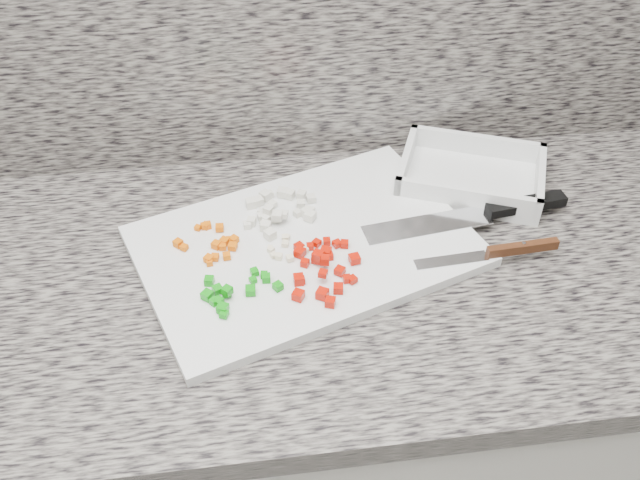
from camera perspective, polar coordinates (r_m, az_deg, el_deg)
The scene contains 11 objects.
cabinet at distance 1.45m, azimuth -4.36°, elevation -15.84°, with size 3.92×0.62×0.86m, color silver.
countertop at distance 1.10m, azimuth -5.56°, elevation -3.28°, with size 3.96×0.64×0.04m, color slate.
cutting_board at distance 1.11m, azimuth -1.16°, elevation -0.49°, with size 0.50×0.33×0.02m, color silver.
carrot_pile at distance 1.11m, azimuth -8.52°, elevation -0.18°, with size 0.10×0.10×0.01m.
onion_pile at distance 1.15m, azimuth -3.42°, elevation 2.44°, with size 0.12×0.12×0.02m.
green_pepper_pile at distance 1.03m, azimuth -6.90°, elevation -4.02°, with size 0.12×0.09×0.02m.
red_pepper_pile at distance 1.05m, azimuth 0.17°, elevation -2.17°, with size 0.11×0.14×0.02m.
garlic_pile at distance 1.09m, azimuth -2.75°, elevation -0.63°, with size 0.06×0.06×0.01m.
chef_knife at distance 1.18m, azimuth 13.65°, elevation 2.25°, with size 0.34×0.08×0.02m.
paring_knife at distance 1.11m, azimuth 14.56°, elevation -0.85°, with size 0.23×0.03×0.02m.
tray at distance 1.26m, azimuth 11.97°, elevation 4.99°, with size 0.29×0.25×0.05m.
Camera 1 is at (0.00, 0.67, 1.66)m, focal length 40.00 mm.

